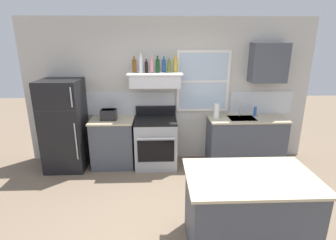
{
  "coord_description": "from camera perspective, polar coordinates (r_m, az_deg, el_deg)",
  "views": [
    {
      "loc": [
        -0.2,
        -2.73,
        2.32
      ],
      "look_at": [
        -0.05,
        1.2,
        1.1
      ],
      "focal_mm": 28.11,
      "sensor_mm": 36.0,
      "label": 1
    }
  ],
  "objects": [
    {
      "name": "dish_soap_bottle",
      "position": [
        5.24,
        18.36,
        1.75
      ],
      "size": [
        0.06,
        0.06,
        0.18
      ],
      "primitive_type": "cylinder",
      "color": "blue",
      "rests_on": "counter_right_with_sink"
    },
    {
      "name": "ground_plane",
      "position": [
        3.58,
        1.65,
        -23.09
      ],
      "size": [
        16.0,
        16.0,
        0.0
      ],
      "primitive_type": "plane",
      "color": "#7A6651"
    },
    {
      "name": "kitchen_island",
      "position": [
        3.26,
        16.81,
        -18.44
      ],
      "size": [
        1.4,
        0.9,
        0.91
      ],
      "color": "#474C56",
      "rests_on": "ground_plane"
    },
    {
      "name": "bottle_amber_wine",
      "position": [
        4.74,
        -7.3,
        11.59
      ],
      "size": [
        0.07,
        0.07,
        0.28
      ],
      "color": "brown",
      "rests_on": "range_hood_shelf"
    },
    {
      "name": "bottle_blue_liqueur",
      "position": [
        4.76,
        -0.9,
        11.72
      ],
      "size": [
        0.07,
        0.07,
        0.28
      ],
      "color": "#1E478C",
      "rests_on": "range_hood_shelf"
    },
    {
      "name": "bottle_balsamic_dark",
      "position": [
        4.7,
        -4.71,
        11.38
      ],
      "size": [
        0.06,
        0.06,
        0.24
      ],
      "color": "black",
      "rests_on": "range_hood_shelf"
    },
    {
      "name": "bottle_clear_tall",
      "position": [
        4.71,
        -5.91,
        11.87
      ],
      "size": [
        0.06,
        0.06,
        0.33
      ],
      "color": "silver",
      "rests_on": "range_hood_shelf"
    },
    {
      "name": "stove_range",
      "position": [
        4.95,
        -2.61,
        -4.78
      ],
      "size": [
        0.76,
        0.69,
        1.09
      ],
      "color": "#9EA0A5",
      "rests_on": "ground_plane"
    },
    {
      "name": "paper_towel_roll",
      "position": [
        4.92,
        10.48,
        1.92
      ],
      "size": [
        0.11,
        0.11,
        0.27
      ],
      "primitive_type": "cylinder",
      "color": "white",
      "rests_on": "counter_right_with_sink"
    },
    {
      "name": "back_wall",
      "position": [
        5.05,
        0.48,
        6.21
      ],
      "size": [
        5.4,
        0.11,
        2.7
      ],
      "color": "beige",
      "rests_on": "ground_plane"
    },
    {
      "name": "sink_faucet",
      "position": [
        5.12,
        15.52,
        2.65
      ],
      "size": [
        0.03,
        0.17,
        0.28
      ],
      "color": "silver",
      "rests_on": "counter_right_with_sink"
    },
    {
      "name": "bottle_champagne_gold_foil",
      "position": [
        4.77,
        1.63,
        11.84
      ],
      "size": [
        0.08,
        0.08,
        0.3
      ],
      "color": "#B29333",
      "rests_on": "range_hood_shelf"
    },
    {
      "name": "counter_left_of_stove",
      "position": [
        5.06,
        -11.74,
        -4.75
      ],
      "size": [
        0.79,
        0.63,
        0.91
      ],
      "color": "#474C56",
      "rests_on": "ground_plane"
    },
    {
      "name": "upper_cabinet_right",
      "position": [
        5.18,
        20.96,
        11.5
      ],
      "size": [
        0.64,
        0.32,
        0.7
      ],
      "color": "#474C56"
    },
    {
      "name": "bottle_dark_green_wine",
      "position": [
        4.7,
        -2.26,
        11.71
      ],
      "size": [
        0.07,
        0.07,
        0.29
      ],
      "color": "#143819",
      "rests_on": "range_hood_shelf"
    },
    {
      "name": "range_hood_shelf",
      "position": [
        4.74,
        -2.8,
        8.78
      ],
      "size": [
        0.96,
        0.52,
        0.24
      ],
      "color": "silver"
    },
    {
      "name": "refrigerator",
      "position": [
        5.1,
        -21.56,
        -1.08
      ],
      "size": [
        0.7,
        0.72,
        1.65
      ],
      "color": "black",
      "rests_on": "ground_plane"
    },
    {
      "name": "bottle_olive_oil_square",
      "position": [
        4.71,
        0.24,
        11.53
      ],
      "size": [
        0.06,
        0.06,
        0.25
      ],
      "color": "#4C601E",
      "rests_on": "range_hood_shelf"
    },
    {
      "name": "toaster",
      "position": [
        4.87,
        -12.73,
        1.21
      ],
      "size": [
        0.3,
        0.2,
        0.19
      ],
      "color": "black",
      "rests_on": "counter_left_of_stove"
    },
    {
      "name": "counter_right_with_sink",
      "position": [
        5.25,
        16.33,
        -4.26
      ],
      "size": [
        1.43,
        0.63,
        0.91
      ],
      "color": "#474C56",
      "rests_on": "ground_plane"
    },
    {
      "name": "bottle_rose_pink",
      "position": [
        4.69,
        -3.55,
        11.68
      ],
      "size": [
        0.07,
        0.07,
        0.29
      ],
      "color": "#C67F84",
      "rests_on": "range_hood_shelf"
    }
  ]
}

